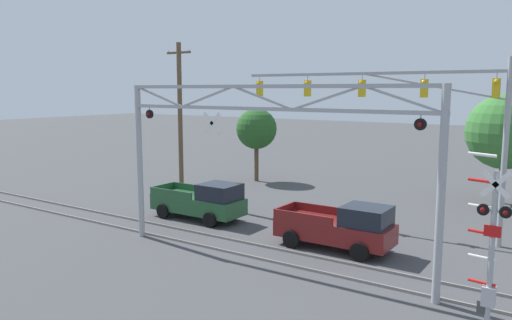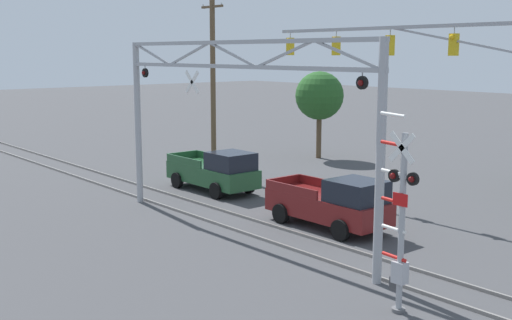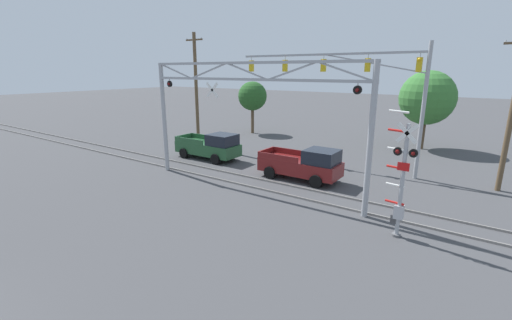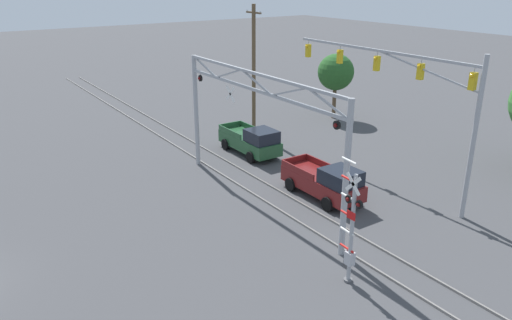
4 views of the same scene
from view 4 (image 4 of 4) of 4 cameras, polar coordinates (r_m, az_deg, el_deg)
rail_track_near at (r=27.27m, az=0.50°, el=-4.38°), size 80.00×0.08×0.10m
rail_track_far at (r=28.03m, az=2.92°, el=-3.68°), size 80.00×0.08×0.10m
crossing_gantry at (r=25.52m, az=-0.02°, el=4.93°), size 13.60×0.29×6.97m
crossing_signal_mast at (r=19.74m, az=10.77°, el=-8.10°), size 1.20×0.35×5.08m
traffic_signal_span at (r=27.50m, az=17.81°, el=7.63°), size 13.08×0.39×8.15m
pickup_truck_lead at (r=27.26m, az=7.96°, el=-2.46°), size 5.01×2.13×2.02m
pickup_truck_following at (r=33.58m, az=-0.49°, el=2.20°), size 5.14×2.13×2.02m
utility_pole_left at (r=37.38m, az=-0.26°, el=10.33°), size 1.80×0.28×9.55m
background_tree_far_left_verge at (r=42.35m, az=9.11°, el=9.86°), size 3.00×3.00×5.42m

